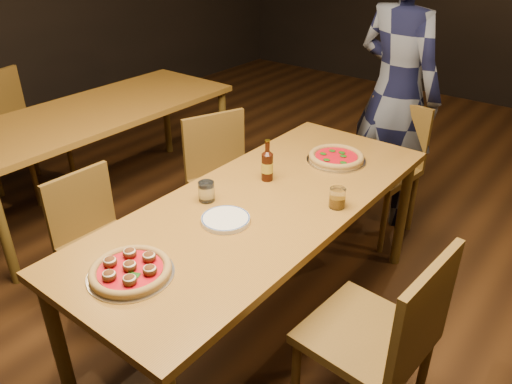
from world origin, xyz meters
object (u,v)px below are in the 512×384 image
Objects in this scene: pizza_meatball at (130,270)px; beer_bottle at (267,166)px; table_left at (97,119)px; chair_main_nw at (105,246)px; water_glass at (206,191)px; table_main at (262,214)px; pizza_margherita at (336,157)px; chair_end at (378,171)px; chair_main_e at (366,334)px; chair_main_sw at (229,186)px; amber_glass at (337,198)px; diner at (396,92)px; plate_stack at (226,220)px; chair_nbr_left at (26,133)px.

pizza_meatball is 1.53× the size of beer_bottle.
chair_main_nw reaches higher than table_left.
table_left is 1.56m from water_glass.
water_glass reaches higher than table_main.
chair_end is at bearing 89.68° from pizza_margherita.
chair_end is 1.41m from water_glass.
pizza_meatball is at bearing -32.26° from table_left.
chair_end is at bearing -23.74° from chair_main_nw.
chair_main_e reaches higher than pizza_margherita.
pizza_meatball reaches higher than table_main.
amber_glass is at bearing -84.99° from chair_main_sw.
chair_main_e is 2.95× the size of pizza_margherita.
water_glass reaches higher than pizza_margherita.
table_left is at bearing -98.13° from chair_main_e.
diner reaches higher than water_glass.
table_main is at bearing -10.01° from table_left.
chair_end is 0.53m from diner.
table_left is at bearing 176.27° from amber_glass.
pizza_margherita is (0.10, 1.34, -0.00)m from pizza_meatball.
table_main is 1.10× the size of diner.
amber_glass is at bearing 32.53° from water_glass.
table_main is at bearing -94.52° from pizza_margherita.
diner reaches higher than beer_bottle.
pizza_meatball is 0.98m from amber_glass.
plate_stack reaches higher than table_left.
water_glass is at bearing 100.20° from diner.
beer_bottle is at bearing 102.75° from plate_stack.
chair_main_e is 4.45× the size of plate_stack.
table_main is 0.26m from beer_bottle.
chair_main_nw is 2.07m from diner.
pizza_meatball is (2.27, -0.82, 0.29)m from chair_nbr_left.
chair_end is 0.50× the size of diner.
table_main is 0.87m from chair_main_nw.
chair_main_sw is at bearing -124.98° from chair_end.
pizza_margherita is 0.45m from beer_bottle.
diner reaches higher than table_left.
table_main is at bearing 86.00° from plate_stack.
beer_bottle is 0.36m from water_glass.
chair_end is at bearing 87.56° from table_main.
chair_main_e is at bearing 36.67° from pizza_meatball.
chair_main_sw reaches higher than pizza_margherita.
table_left is at bearing 162.10° from plate_stack.
chair_end is 9.81× the size of amber_glass.
pizza_margherita is at bearing 85.48° from table_main.
chair_main_nw is 1.32m from pizza_margherita.
chair_end is at bearing -80.66° from chair_nbr_left.
chair_nbr_left reaches higher than amber_glass.
water_glass reaches higher than table_left.
beer_bottle is (2.20, 0.11, 0.34)m from chair_nbr_left.
chair_main_nw is 8.72× the size of amber_glass.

